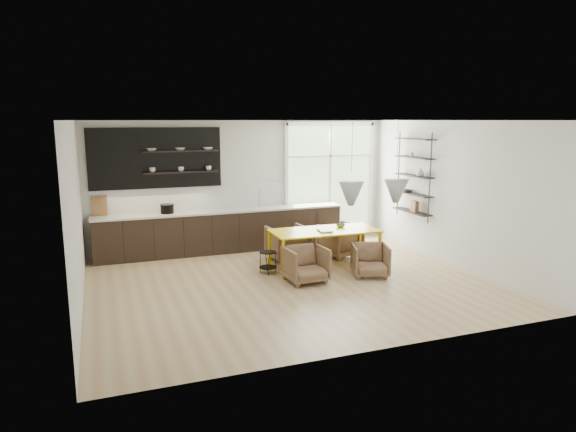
# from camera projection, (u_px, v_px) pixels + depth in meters

# --- Properties ---
(room) EXTENTS (7.02, 6.01, 2.91)m
(room) POSITION_uv_depth(u_px,v_px,m) (297.00, 193.00, 10.25)
(room) COLOR tan
(room) RESTS_ON ground
(kitchen_run) EXTENTS (5.54, 0.69, 2.75)m
(kitchen_run) POSITION_uv_depth(u_px,v_px,m) (218.00, 225.00, 11.44)
(kitchen_run) COLOR black
(kitchen_run) RESTS_ON ground
(right_shelving) EXTENTS (0.26, 1.22, 1.90)m
(right_shelving) POSITION_uv_depth(u_px,v_px,m) (414.00, 178.00, 11.24)
(right_shelving) COLOR black
(right_shelving) RESTS_ON ground
(dining_table) EXTENTS (2.13, 1.00, 0.77)m
(dining_table) POSITION_uv_depth(u_px,v_px,m) (325.00, 233.00, 10.12)
(dining_table) COLOR #D8BF05
(dining_table) RESTS_ON ground
(armchair_back_left) EXTENTS (0.84, 0.86, 0.73)m
(armchair_back_left) POSITION_uv_depth(u_px,v_px,m) (288.00, 243.00, 10.77)
(armchair_back_left) COLOR brown
(armchair_back_left) RESTS_ON ground
(armchair_back_right) EXTENTS (0.93, 0.95, 0.71)m
(armchair_back_right) POSITION_uv_depth(u_px,v_px,m) (340.00, 240.00, 11.08)
(armchair_back_right) COLOR brown
(armchair_back_right) RESTS_ON ground
(armchair_front_left) EXTENTS (0.73, 0.75, 0.66)m
(armchair_front_left) POSITION_uv_depth(u_px,v_px,m) (306.00, 264.00, 9.30)
(armchair_front_left) COLOR brown
(armchair_front_left) RESTS_ON ground
(armchair_front_right) EXTENTS (0.83, 0.84, 0.61)m
(armchair_front_right) POSITION_uv_depth(u_px,v_px,m) (370.00, 260.00, 9.66)
(armchair_front_right) COLOR brown
(armchair_front_right) RESTS_ON ground
(wire_stool) EXTENTS (0.34, 0.34, 0.43)m
(wire_stool) POSITION_uv_depth(u_px,v_px,m) (268.00, 259.00, 9.83)
(wire_stool) COLOR black
(wire_stool) RESTS_ON ground
(table_book) EXTENTS (0.30, 0.38, 0.03)m
(table_book) POSITION_uv_depth(u_px,v_px,m) (319.00, 231.00, 9.97)
(table_book) COLOR white
(table_book) RESTS_ON dining_table
(table_bowl) EXTENTS (0.20, 0.20, 0.06)m
(table_bowl) POSITION_uv_depth(u_px,v_px,m) (341.00, 226.00, 10.39)
(table_bowl) COLOR #4E7848
(table_bowl) RESTS_ON dining_table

